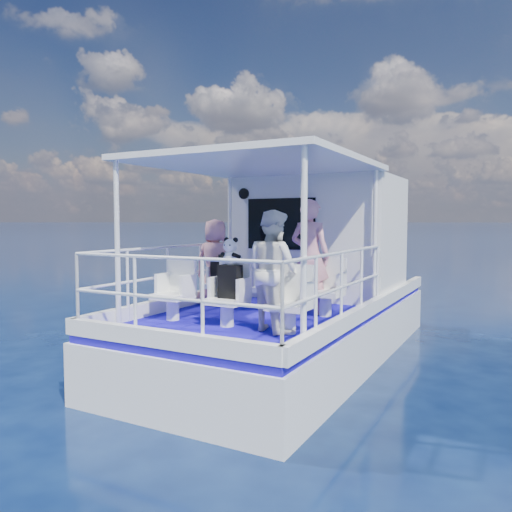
{
  "coord_description": "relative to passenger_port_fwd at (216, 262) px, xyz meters",
  "views": [
    {
      "loc": [
        3.45,
        -6.68,
        2.3
      ],
      "look_at": [
        0.06,
        -0.4,
        1.8
      ],
      "focal_mm": 35.0,
      "sensor_mm": 36.0,
      "label": 1
    }
  ],
  "objects": [
    {
      "name": "seat_stbd_aft",
      "position": [
        1.97,
        -1.38,
        -0.53
      ],
      "size": [
        0.48,
        0.46,
        0.38
      ],
      "primitive_type": "cube",
      "color": "white",
      "rests_on": "deck"
    },
    {
      "name": "passenger_port_fwd",
      "position": [
        0.0,
        0.0,
        0.0
      ],
      "size": [
        0.6,
        0.48,
        1.43
      ],
      "primitive_type": "imported",
      "rotation": [
        0.0,
        0.0,
        3.35
      ],
      "color": "#D3888C",
      "rests_on": "deck"
    },
    {
      "name": "backpack_center",
      "position": [
        1.11,
        -1.36,
        -0.12
      ],
      "size": [
        0.29,
        0.17,
        0.44
      ],
      "primitive_type": "cube",
      "color": "black",
      "rests_on": "seat_center_aft"
    },
    {
      "name": "deck",
      "position": [
        1.07,
        0.72,
        -0.77
      ],
      "size": [
        2.9,
        6.9,
        0.1
      ],
      "primitive_type": "cube",
      "color": "#160A97",
      "rests_on": "hull"
    },
    {
      "name": "canopy",
      "position": [
        1.07,
        -0.48,
        1.52
      ],
      "size": [
        3.0,
        3.2,
        0.08
      ],
      "primitive_type": "cube",
      "color": "white",
      "rests_on": "cabin"
    },
    {
      "name": "seat_center_aft",
      "position": [
        1.07,
        -1.38,
        -0.53
      ],
      "size": [
        0.48,
        0.46,
        0.38
      ],
      "primitive_type": "cube",
      "color": "white",
      "rests_on": "deck"
    },
    {
      "name": "seat_port_aft",
      "position": [
        0.17,
        -1.38,
        -0.53
      ],
      "size": [
        0.48,
        0.46,
        0.38
      ],
      "primitive_type": "cube",
      "color": "white",
      "rests_on": "deck"
    },
    {
      "name": "cabin",
      "position": [
        1.07,
        2.02,
        0.38
      ],
      "size": [
        2.85,
        2.0,
        2.2
      ],
      "primitive_type": "cube",
      "color": "white",
      "rests_on": "deck"
    },
    {
      "name": "seat_stbd_fwd",
      "position": [
        1.97,
        -0.08,
        -0.53
      ],
      "size": [
        0.48,
        0.46,
        0.38
      ],
      "primitive_type": "cube",
      "color": "white",
      "rests_on": "deck"
    },
    {
      "name": "backpack_port",
      "position": [
        0.2,
        -0.13,
        -0.13
      ],
      "size": [
        0.32,
        0.18,
        0.42
      ],
      "primitive_type": "cube",
      "color": "black",
      "rests_on": "seat_port_fwd"
    },
    {
      "name": "panda",
      "position": [
        1.12,
        -1.35,
        0.28
      ],
      "size": [
        0.23,
        0.2,
        0.36
      ],
      "primitive_type": null,
      "color": "white",
      "rests_on": "backpack_center"
    },
    {
      "name": "hull",
      "position": [
        1.07,
        0.72,
        -1.62
      ],
      "size": [
        3.0,
        7.0,
        1.6
      ],
      "primitive_type": "cube",
      "color": "white",
      "rests_on": "ground"
    },
    {
      "name": "ground",
      "position": [
        1.07,
        -0.28,
        -1.62
      ],
      "size": [
        2000.0,
        2000.0,
        0.0
      ],
      "primitive_type": "plane",
      "color": "#071338",
      "rests_on": "ground"
    },
    {
      "name": "passenger_stbd_aft",
      "position": [
        1.72,
        -1.32,
        0.05
      ],
      "size": [
        0.93,
        0.85,
        1.54
      ],
      "primitive_type": "imported",
      "rotation": [
        0.0,
        0.0,
        2.68
      ],
      "color": "white",
      "rests_on": "deck"
    },
    {
      "name": "seat_port_fwd",
      "position": [
        0.17,
        -0.08,
        -0.53
      ],
      "size": [
        0.48,
        0.46,
        0.38
      ],
      "primitive_type": "cube",
      "color": "white",
      "rests_on": "deck"
    },
    {
      "name": "passenger_stbd_fwd",
      "position": [
        1.67,
        0.05,
        0.15
      ],
      "size": [
        0.66,
        0.46,
        1.73
      ],
      "primitive_type": "imported",
      "rotation": [
        0.0,
        0.0,
        3.06
      ],
      "color": "pink",
      "rests_on": "deck"
    },
    {
      "name": "railings",
      "position": [
        1.07,
        -0.85,
        -0.22
      ],
      "size": [
        2.84,
        3.59,
        1.0
      ],
      "primitive_type": null,
      "color": "white",
      "rests_on": "deck"
    },
    {
      "name": "canopy_posts",
      "position": [
        1.07,
        -0.53,
        0.38
      ],
      "size": [
        2.77,
        2.97,
        2.2
      ],
      "color": "white",
      "rests_on": "deck"
    },
    {
      "name": "compact_camera",
      "position": [
        0.22,
        -0.14,
        0.11
      ],
      "size": [
        0.1,
        0.06,
        0.06
      ],
      "primitive_type": "cube",
      "color": "black",
      "rests_on": "backpack_port"
    },
    {
      "name": "seat_center_fwd",
      "position": [
        1.07,
        -0.08,
        -0.53
      ],
      "size": [
        0.48,
        0.46,
        0.38
      ],
      "primitive_type": "cube",
      "color": "white",
      "rests_on": "deck"
    }
  ]
}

